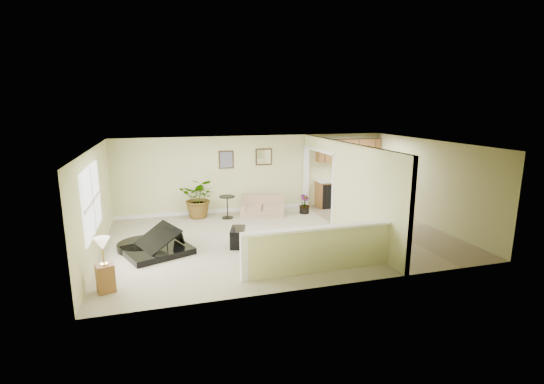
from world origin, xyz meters
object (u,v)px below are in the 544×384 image
object	(u,v)px
palm_plant	(199,198)
lamp_stand	(105,269)
accent_table	(227,204)
loveseat	(262,205)
piano_bench	(238,237)
small_plant	(304,205)
piano	(155,229)

from	to	relation	value
palm_plant	lamp_stand	xyz separation A→B (m)	(-2.24, -4.63, -0.17)
accent_table	palm_plant	bearing A→B (deg)	157.90
accent_table	lamp_stand	bearing A→B (deg)	-125.43
loveseat	accent_table	distance (m)	1.18
loveseat	accent_table	xyz separation A→B (m)	(-1.16, -0.13, 0.15)
piano_bench	small_plant	size ratio (longest dim) A/B	1.10
accent_table	lamp_stand	xyz separation A→B (m)	(-3.06, -4.30, -0.00)
loveseat	lamp_stand	world-z (taller)	lamp_stand
piano_bench	lamp_stand	bearing A→B (deg)	-148.84
palm_plant	loveseat	bearing A→B (deg)	-5.75
accent_table	small_plant	distance (m)	2.53
piano_bench	palm_plant	xyz separation A→B (m)	(-0.65, 2.88, 0.40)
loveseat	palm_plant	world-z (taller)	palm_plant
palm_plant	lamp_stand	distance (m)	5.14
lamp_stand	loveseat	bearing A→B (deg)	46.40
piano_bench	small_plant	world-z (taller)	small_plant
piano_bench	palm_plant	bearing A→B (deg)	102.78
piano	accent_table	world-z (taller)	piano
piano_bench	piano	bearing A→B (deg)	175.51
small_plant	palm_plant	bearing A→B (deg)	172.28
loveseat	small_plant	bearing A→B (deg)	7.29
piano	palm_plant	size ratio (longest dim) A/B	1.43
lamp_stand	piano_bench	bearing A→B (deg)	31.16
piano	loveseat	world-z (taller)	piano
piano	piano_bench	distance (m)	2.03
piano	piano_bench	size ratio (longest dim) A/B	3.00
loveseat	piano	bearing A→B (deg)	-124.87
piano	palm_plant	bearing A→B (deg)	41.60
accent_table	lamp_stand	distance (m)	5.27
accent_table	piano_bench	bearing A→B (deg)	-93.70
loveseat	accent_table	bearing A→B (deg)	-155.63
piano	palm_plant	world-z (taller)	piano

